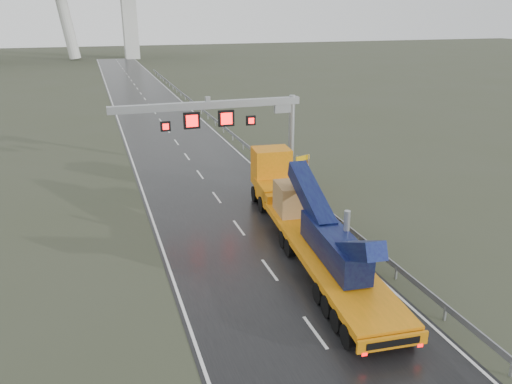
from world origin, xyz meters
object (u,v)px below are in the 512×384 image
object	(u,v)px
heavy_haul_truck	(301,212)
exit_sign_pair	(303,164)
sign_gantry	(235,119)
striped_barrier	(299,191)

from	to	relation	value
heavy_haul_truck	exit_sign_pair	xyz separation A→B (m)	(4.32, 9.81, -0.14)
sign_gantry	striped_barrier	size ratio (longest dim) A/B	13.25
sign_gantry	striped_barrier	world-z (taller)	sign_gantry
sign_gantry	exit_sign_pair	world-z (taller)	sign_gantry
sign_gantry	heavy_haul_truck	xyz separation A→B (m)	(1.12, -10.81, -3.75)
exit_sign_pair	striped_barrier	world-z (taller)	exit_sign_pair
sign_gantry	exit_sign_pair	bearing A→B (deg)	-10.35
sign_gantry	heavy_haul_truck	bearing A→B (deg)	-84.10
sign_gantry	heavy_haul_truck	distance (m)	11.49
striped_barrier	heavy_haul_truck	bearing A→B (deg)	-100.98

